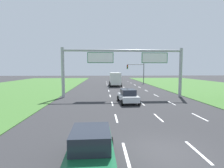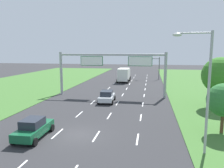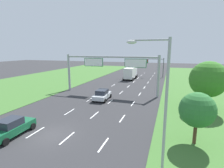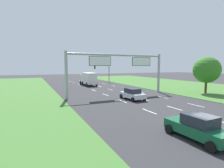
{
  "view_description": "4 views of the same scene",
  "coord_description": "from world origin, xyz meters",
  "px_view_note": "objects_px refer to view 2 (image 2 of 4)",
  "views": [
    {
      "loc": [
        -2.82,
        -7.91,
        3.99
      ],
      "look_at": [
        -1.46,
        18.08,
        1.78
      ],
      "focal_mm": 28.0,
      "sensor_mm": 36.0,
      "label": 1
    },
    {
      "loc": [
        6.15,
        -17.16,
        7.18
      ],
      "look_at": [
        0.2,
        16.49,
        1.99
      ],
      "focal_mm": 35.0,
      "sensor_mm": 36.0,
      "label": 2
    },
    {
      "loc": [
        10.15,
        -12.44,
        7.77
      ],
      "look_at": [
        0.05,
        17.82,
        1.56
      ],
      "focal_mm": 28.0,
      "sensor_mm": 36.0,
      "label": 3
    },
    {
      "loc": [
        -13.02,
        -8.82,
        4.76
      ],
      "look_at": [
        -0.76,
        17.56,
        1.83
      ],
      "focal_mm": 28.0,
      "sensor_mm": 36.0,
      "label": 4
    }
  ],
  "objects_px": {
    "car_lead_silver": "(107,96)",
    "box_truck": "(124,74)",
    "sign_gantry": "(112,65)",
    "roadside_tree_near": "(224,100)",
    "car_near_red": "(34,128)",
    "traffic_light_mast": "(151,64)",
    "roadside_tree_mid": "(220,75)",
    "street_lamp": "(203,82)"
  },
  "relations": [
    {
      "from": "car_lead_silver",
      "to": "box_truck",
      "type": "distance_m",
      "value": 21.18
    },
    {
      "from": "car_near_red",
      "to": "traffic_light_mast",
      "type": "relative_size",
      "value": 0.77
    },
    {
      "from": "sign_gantry",
      "to": "car_near_red",
      "type": "bearing_deg",
      "value": -100.97
    },
    {
      "from": "sign_gantry",
      "to": "box_truck",
      "type": "bearing_deg",
      "value": 90.37
    },
    {
      "from": "sign_gantry",
      "to": "traffic_light_mast",
      "type": "bearing_deg",
      "value": 74.53
    },
    {
      "from": "car_near_red",
      "to": "street_lamp",
      "type": "height_order",
      "value": "street_lamp"
    },
    {
      "from": "street_lamp",
      "to": "car_near_red",
      "type": "bearing_deg",
      "value": 177.28
    },
    {
      "from": "car_lead_silver",
      "to": "traffic_light_mast",
      "type": "distance_m",
      "value": 27.58
    },
    {
      "from": "car_near_red",
      "to": "roadside_tree_near",
      "type": "xyz_separation_m",
      "value": [
        15.75,
        3.74,
        2.18
      ]
    },
    {
      "from": "car_near_red",
      "to": "sign_gantry",
      "type": "distance_m",
      "value": 18.78
    },
    {
      "from": "box_truck",
      "to": "roadside_tree_mid",
      "type": "bearing_deg",
      "value": -56.21
    },
    {
      "from": "sign_gantry",
      "to": "roadside_tree_near",
      "type": "relative_size",
      "value": 3.88
    },
    {
      "from": "sign_gantry",
      "to": "roadside_tree_mid",
      "type": "xyz_separation_m",
      "value": [
        14.6,
        -4.95,
        -0.76
      ]
    },
    {
      "from": "sign_gantry",
      "to": "street_lamp",
      "type": "xyz_separation_m",
      "value": [
        9.49,
        -18.6,
        0.16
      ]
    },
    {
      "from": "traffic_light_mast",
      "to": "street_lamp",
      "type": "xyz_separation_m",
      "value": [
        3.29,
        -41.01,
        1.21
      ]
    },
    {
      "from": "box_truck",
      "to": "roadside_tree_near",
      "type": "height_order",
      "value": "roadside_tree_near"
    },
    {
      "from": "street_lamp",
      "to": "roadside_tree_near",
      "type": "relative_size",
      "value": 1.91
    },
    {
      "from": "car_near_red",
      "to": "box_truck",
      "type": "xyz_separation_m",
      "value": [
        3.38,
        34.86,
        0.89
      ]
    },
    {
      "from": "car_near_red",
      "to": "roadside_tree_near",
      "type": "distance_m",
      "value": 16.33
    },
    {
      "from": "car_near_red",
      "to": "street_lamp",
      "type": "bearing_deg",
      "value": -4.21
    },
    {
      "from": "sign_gantry",
      "to": "roadside_tree_near",
      "type": "xyz_separation_m",
      "value": [
        12.26,
        -14.25,
        -1.93
      ]
    },
    {
      "from": "car_lead_silver",
      "to": "box_truck",
      "type": "relative_size",
      "value": 0.58
    },
    {
      "from": "car_near_red",
      "to": "roadside_tree_near",
      "type": "relative_size",
      "value": 0.96
    },
    {
      "from": "car_lead_silver",
      "to": "roadside_tree_mid",
      "type": "height_order",
      "value": "roadside_tree_mid"
    },
    {
      "from": "traffic_light_mast",
      "to": "roadside_tree_mid",
      "type": "xyz_separation_m",
      "value": [
        8.4,
        -27.36,
        0.3
      ]
    },
    {
      "from": "roadside_tree_near",
      "to": "traffic_light_mast",
      "type": "bearing_deg",
      "value": 99.39
    },
    {
      "from": "car_lead_silver",
      "to": "box_truck",
      "type": "xyz_separation_m",
      "value": [
        -0.08,
        21.16,
        0.89
      ]
    },
    {
      "from": "car_near_red",
      "to": "car_lead_silver",
      "type": "relative_size",
      "value": 1.01
    },
    {
      "from": "roadside_tree_near",
      "to": "roadside_tree_mid",
      "type": "distance_m",
      "value": 9.66
    },
    {
      "from": "car_near_red",
      "to": "roadside_tree_mid",
      "type": "height_order",
      "value": "roadside_tree_mid"
    },
    {
      "from": "traffic_light_mast",
      "to": "roadside_tree_mid",
      "type": "height_order",
      "value": "roadside_tree_mid"
    },
    {
      "from": "street_lamp",
      "to": "roadside_tree_mid",
      "type": "xyz_separation_m",
      "value": [
        5.11,
        13.65,
        -0.92
      ]
    },
    {
      "from": "box_truck",
      "to": "roadside_tree_near",
      "type": "relative_size",
      "value": 1.63
    },
    {
      "from": "car_near_red",
      "to": "sign_gantry",
      "type": "height_order",
      "value": "sign_gantry"
    },
    {
      "from": "sign_gantry",
      "to": "roadside_tree_mid",
      "type": "height_order",
      "value": "sign_gantry"
    },
    {
      "from": "car_near_red",
      "to": "street_lamp",
      "type": "relative_size",
      "value": 0.5
    },
    {
      "from": "car_lead_silver",
      "to": "traffic_light_mast",
      "type": "height_order",
      "value": "traffic_light_mast"
    },
    {
      "from": "sign_gantry",
      "to": "roadside_tree_near",
      "type": "height_order",
      "value": "sign_gantry"
    },
    {
      "from": "car_near_red",
      "to": "car_lead_silver",
      "type": "xyz_separation_m",
      "value": [
        3.46,
        13.7,
        0.0
      ]
    },
    {
      "from": "box_truck",
      "to": "street_lamp",
      "type": "distance_m",
      "value": 36.91
    },
    {
      "from": "sign_gantry",
      "to": "roadside_tree_mid",
      "type": "relative_size",
      "value": 2.67
    },
    {
      "from": "roadside_tree_near",
      "to": "roadside_tree_mid",
      "type": "relative_size",
      "value": 0.69
    }
  ]
}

